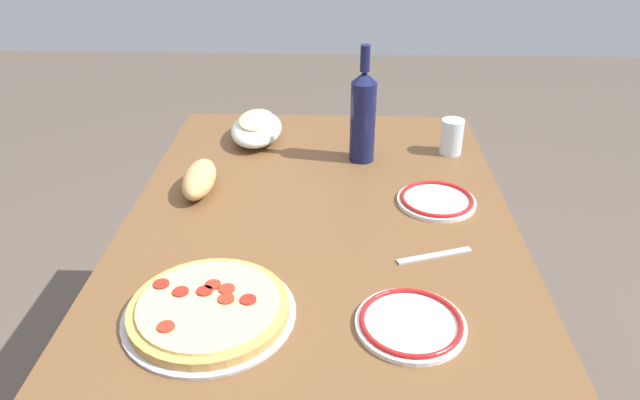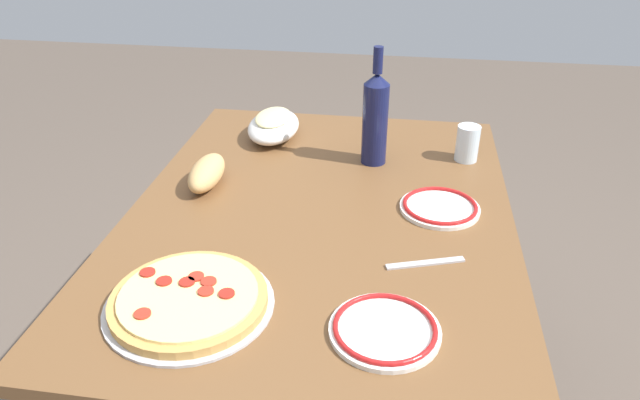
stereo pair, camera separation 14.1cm
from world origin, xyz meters
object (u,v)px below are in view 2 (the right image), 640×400
at_px(wine_bottle, 375,117).
at_px(baked_pasta_dish, 274,125).
at_px(side_plate_near, 440,207).
at_px(water_glass, 467,143).
at_px(pepperoni_pizza, 189,300).
at_px(side_plate_far, 385,329).
at_px(dining_table, 320,253).
at_px(bread_loaf, 207,173).

bearing_deg(wine_bottle, baked_pasta_dish, -111.75).
bearing_deg(side_plate_near, water_glass, 165.04).
height_order(water_glass, side_plate_near, water_glass).
bearing_deg(water_glass, pepperoni_pizza, -37.32).
distance_m(water_glass, side_plate_far, 0.77).
height_order(pepperoni_pizza, water_glass, water_glass).
distance_m(water_glass, side_plate_near, 0.31).
bearing_deg(side_plate_far, side_plate_near, 166.69).
height_order(baked_pasta_dish, side_plate_near, baked_pasta_dish).
bearing_deg(side_plate_near, dining_table, -80.50).
bearing_deg(side_plate_far, dining_table, -156.20).
relative_size(dining_table, side_plate_near, 6.46).
bearing_deg(baked_pasta_dish, pepperoni_pizza, 1.07).
bearing_deg(baked_pasta_dish, wine_bottle, 68.25).
distance_m(pepperoni_pizza, side_plate_far, 0.37).
xyz_separation_m(water_glass, side_plate_far, (0.75, -0.19, -0.04)).
xyz_separation_m(pepperoni_pizza, wine_bottle, (-0.68, 0.30, 0.12)).
bearing_deg(wine_bottle, bread_loaf, -63.89).
height_order(pepperoni_pizza, baked_pasta_dish, baked_pasta_dish).
distance_m(dining_table, bread_loaf, 0.36).
xyz_separation_m(pepperoni_pizza, water_glass, (-0.73, 0.56, 0.04)).
bearing_deg(side_plate_far, bread_loaf, -135.23).
relative_size(baked_pasta_dish, wine_bottle, 0.74).
xyz_separation_m(water_glass, bread_loaf, (0.26, -0.67, -0.02)).
distance_m(water_glass, bread_loaf, 0.72).
bearing_deg(side_plate_far, pepperoni_pizza, -92.85).
height_order(wine_bottle, bread_loaf, wine_bottle).
relative_size(pepperoni_pizza, baked_pasta_dish, 1.34).
bearing_deg(pepperoni_pizza, wine_bottle, 156.25).
relative_size(water_glass, side_plate_near, 0.53).
height_order(baked_pasta_dish, side_plate_far, baked_pasta_dish).
distance_m(baked_pasta_dish, side_plate_far, 0.91).
distance_m(pepperoni_pizza, side_plate_near, 0.65).
height_order(dining_table, wine_bottle, wine_bottle).
relative_size(pepperoni_pizza, side_plate_far, 1.60).
relative_size(pepperoni_pizza, bread_loaf, 1.73).
height_order(wine_bottle, side_plate_near, wine_bottle).
relative_size(water_glass, side_plate_far, 0.50).
height_order(water_glass, side_plate_far, water_glass).
xyz_separation_m(side_plate_near, bread_loaf, (-0.04, -0.60, 0.03)).
bearing_deg(dining_table, baked_pasta_dish, -153.62).
height_order(dining_table, bread_loaf, bread_loaf).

